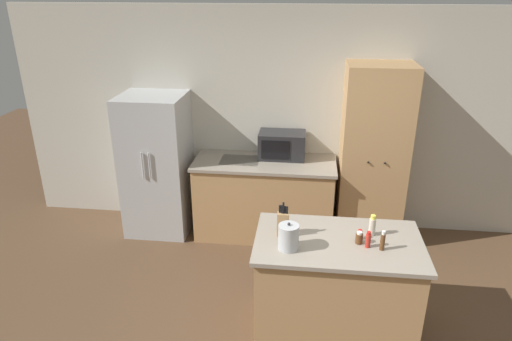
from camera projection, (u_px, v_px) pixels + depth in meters
wall_back at (320, 122)px, 5.30m from camera, size 7.20×0.06×2.60m
refrigerator at (157, 165)px, 5.35m from camera, size 0.73×0.70×1.66m
back_counter at (264, 198)px, 5.36m from camera, size 1.62×0.70×0.93m
pantry_cabinet at (373, 156)px, 5.06m from camera, size 0.71×0.58×2.04m
kitchen_island at (335, 287)px, 3.81m from camera, size 1.34×0.80×0.91m
microwave at (282, 145)px, 5.23m from camera, size 0.53×0.34×0.30m
knife_block at (283, 223)px, 3.68m from camera, size 0.09×0.07×0.30m
spice_bottle_tall_dark at (368, 240)px, 3.53m from camera, size 0.04×0.04×0.14m
spice_bottle_short_red at (360, 235)px, 3.65m from camera, size 0.04×0.04×0.08m
spice_bottle_amber_oil at (372, 226)px, 3.69m from camera, size 0.05×0.05×0.18m
spice_bottle_green_herb at (359, 238)px, 3.58m from camera, size 0.06×0.06×0.10m
spice_bottle_pale_salt at (383, 241)px, 3.49m from camera, size 0.04×0.04×0.16m
kettle at (289, 237)px, 3.49m from camera, size 0.16×0.16×0.23m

